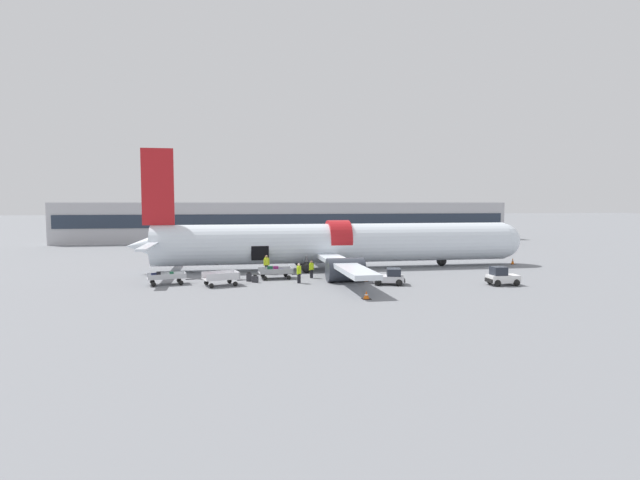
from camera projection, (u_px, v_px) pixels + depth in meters
name	position (u px, v px, depth m)	size (l,w,h in m)	color
ground_plane	(352.00, 276.00, 46.62)	(500.00, 500.00, 0.00)	slate
terminal_strip	(291.00, 221.00, 91.14)	(79.70, 9.50, 6.88)	#B2B2B7
airplane	(333.00, 244.00, 51.97)	(41.64, 33.86, 12.13)	silver
baggage_tug_lead	(348.00, 269.00, 47.41)	(3.25, 2.55, 1.42)	white
baggage_tug_mid	(502.00, 277.00, 41.55)	(2.63, 1.89, 1.56)	white
baggage_tug_rear	(390.00, 277.00, 41.94)	(2.95, 2.53, 1.35)	silver
baggage_cart_loading	(276.00, 273.00, 45.18)	(3.97, 2.27, 1.12)	#999BA0
baggage_cart_queued	(221.00, 279.00, 41.30)	(3.83, 2.60, 1.14)	silver
baggage_cart_empty	(167.00, 278.00, 41.80)	(4.08, 2.31, 1.15)	#B7BABF
ground_crew_loader_a	(299.00, 273.00, 42.54)	(0.54, 0.55, 1.70)	black
ground_crew_loader_b	(311.00, 269.00, 45.46)	(0.52, 0.50, 1.59)	black
ground_crew_driver	(267.00, 264.00, 47.91)	(0.63, 0.54, 1.84)	black
suitcase_on_tarmac_upright	(255.00, 279.00, 42.92)	(0.58, 0.48, 0.68)	#2D2D33
suitcase_on_tarmac_spare	(249.00, 277.00, 43.61)	(0.47, 0.24, 0.80)	#2D2D33
safety_cone_nose	(513.00, 261.00, 55.55)	(0.45, 0.45, 0.74)	black
safety_cone_engine_left	(366.00, 295.00, 35.54)	(0.63, 0.63, 0.59)	black
safety_cone_wingtip	(366.00, 278.00, 43.52)	(0.47, 0.47, 0.65)	black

